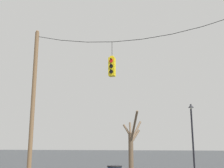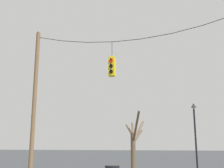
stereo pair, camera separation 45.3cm
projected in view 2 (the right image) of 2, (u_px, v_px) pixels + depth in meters
utility_pole_left at (34, 101)px, 16.24m from camera, size 0.24×0.24×8.59m
span_wire at (127, 36)px, 15.48m from camera, size 11.13×0.03×0.82m
traffic_light_near_left_pole at (112, 67)px, 15.35m from camera, size 0.34×0.58×1.98m
street_lamp at (195, 125)px, 19.29m from camera, size 0.38×0.67×4.60m
bare_tree at (134, 143)px, 19.52m from camera, size 1.66×3.14×4.04m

